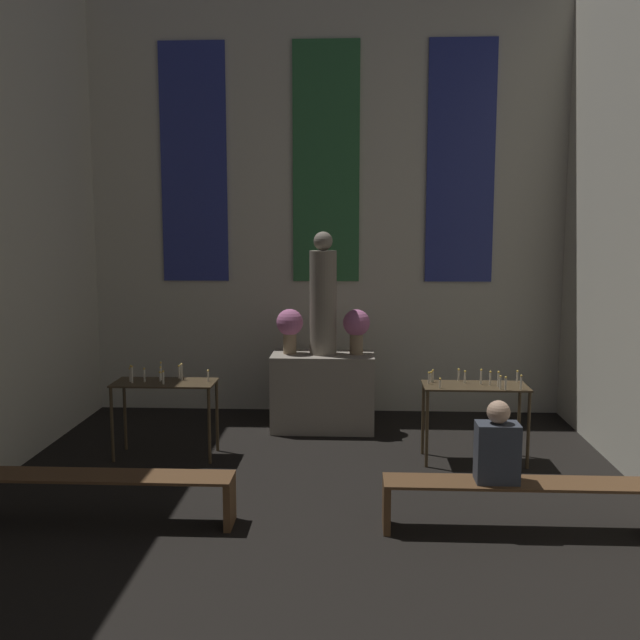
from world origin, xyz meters
TOP-DOWN VIEW (x-y plane):
  - wall_back at (0.00, 11.39)m, footprint 6.71×0.16m
  - altar at (0.00, 10.40)m, footprint 1.30×0.68m
  - statue at (0.00, 10.40)m, footprint 0.34×0.34m
  - flower_vase_left at (-0.42, 10.40)m, footprint 0.34×0.34m
  - flower_vase_right at (0.42, 10.40)m, footprint 0.34×0.34m
  - candle_rack_left at (-1.73, 9.21)m, footprint 1.14×0.50m
  - candle_rack_right at (1.73, 9.21)m, footprint 1.14×0.50m
  - pew_back_left at (-1.82, 7.38)m, footprint 2.34×0.36m
  - pew_back_right at (1.82, 7.38)m, footprint 2.34×0.36m
  - person_seated at (1.61, 7.38)m, footprint 0.36×0.24m

SIDE VIEW (x-z plane):
  - pew_back_left at x=-1.82m, z-range 0.11..0.55m
  - pew_back_right at x=1.82m, z-range 0.11..0.55m
  - altar at x=0.00m, z-range 0.00..0.98m
  - candle_rack_right at x=1.73m, z-range 0.23..1.26m
  - candle_rack_left at x=-1.73m, z-range 0.22..1.28m
  - person_seated at x=1.61m, z-range 0.40..1.10m
  - flower_vase_left at x=-0.42m, z-range 1.05..1.63m
  - flower_vase_right at x=0.42m, z-range 1.05..1.63m
  - statue at x=0.00m, z-range 0.93..2.47m
  - wall_back at x=0.00m, z-range 0.03..5.78m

